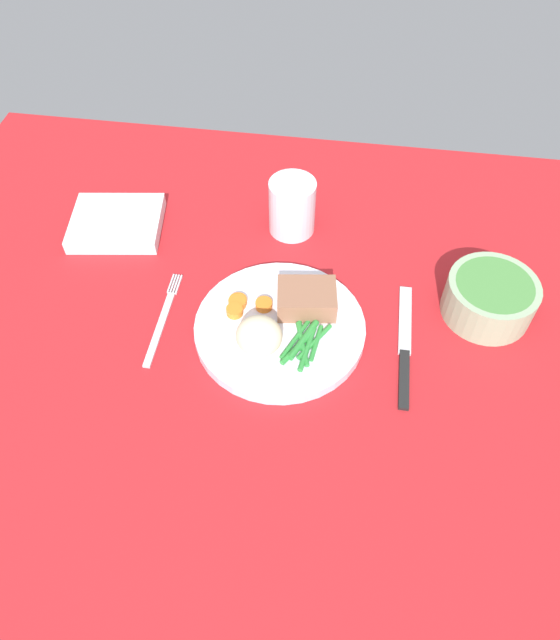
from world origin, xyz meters
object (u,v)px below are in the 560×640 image
object	(u,v)px
knife	(405,347)
salad_bowl	(490,296)
dinner_plate	(280,328)
water_glass	(292,209)
napkin	(117,223)
fork	(163,319)
meat_portion	(307,299)

from	to	relation	value
knife	salad_bowl	bearing A→B (deg)	37.20
dinner_plate	water_glass	world-z (taller)	water_glass
napkin	fork	bearing A→B (deg)	-54.74
water_glass	napkin	size ratio (longest dim) A/B	0.64
dinner_plate	napkin	distance (cm)	33.25
meat_portion	knife	bearing A→B (deg)	-15.94
dinner_plate	meat_portion	size ratio (longest dim) A/B	2.92
fork	water_glass	world-z (taller)	water_glass
dinner_plate	fork	world-z (taller)	dinner_plate
meat_portion	napkin	size ratio (longest dim) A/B	0.57
fork	salad_bowl	size ratio (longest dim) A/B	1.34
meat_portion	water_glass	bearing A→B (deg)	104.10
dinner_plate	fork	bearing A→B (deg)	-179.11
dinner_plate	water_glass	xyz separation A→B (cm)	(-1.18, 20.91, 3.08)
fork	salad_bowl	bearing A→B (deg)	5.68
meat_portion	salad_bowl	bearing A→B (deg)	9.37
salad_bowl	napkin	distance (cm)	57.47
salad_bowl	fork	bearing A→B (deg)	-169.78
water_glass	napkin	distance (cm)	27.89
meat_portion	knife	xyz separation A→B (cm)	(13.86, -3.96, -3.08)
salad_bowl	napkin	world-z (taller)	salad_bowl
dinner_plate	fork	distance (cm)	16.53
napkin	meat_portion	bearing A→B (deg)	-22.57
dinner_plate	napkin	size ratio (longest dim) A/B	1.67
knife	fork	bearing A→B (deg)	-178.96
salad_bowl	napkin	size ratio (longest dim) A/B	0.89
meat_portion	knife	size ratio (longest dim) A/B	0.39
fork	knife	bearing A→B (deg)	-4.59
dinner_plate	napkin	xyz separation A→B (cm)	(-28.64, 16.89, 0.31)
dinner_plate	salad_bowl	size ratio (longest dim) A/B	1.89
knife	salad_bowl	distance (cm)	14.02
meat_portion	napkin	xyz separation A→B (cm)	(-31.78, 13.21, -2.17)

